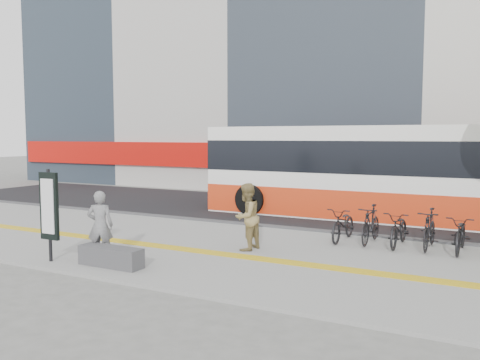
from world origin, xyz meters
The scene contains 11 objects.
ground centered at (0.00, 0.00, 0.00)m, with size 120.00×120.00×0.00m, color #63635E.
sidewalk centered at (0.00, 1.50, 0.04)m, with size 40.00×7.00×0.08m, color gray.
tactile_strip centered at (0.00, 1.00, 0.09)m, with size 40.00×0.45×0.01m, color gold.
street centered at (0.00, 9.00, 0.03)m, with size 40.00×8.00×0.06m, color black.
curb centered at (0.00, 5.00, 0.07)m, with size 40.00×0.25×0.14m, color #3D3D40.
bench centered at (-2.60, -1.20, 0.30)m, with size 1.60×0.45×0.45m, color #3D3D40.
signboard centered at (-4.20, -1.51, 1.37)m, with size 0.55×0.10×2.20m.
bus centered at (1.18, 8.50, 1.64)m, with size 12.58×2.98×3.35m.
bicycle_row centered at (2.86, 4.00, 0.58)m, with size 3.75×1.84×1.06m.
seated_woman centered at (-3.24, -0.85, 0.92)m, with size 0.61×0.40×1.67m, color black.
pedestrian_tan centered at (-0.60, 1.70, 0.96)m, with size 0.85×0.66×1.75m, color #937F4D.
Camera 1 is at (5.18, -9.69, 3.04)m, focal length 37.17 mm.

